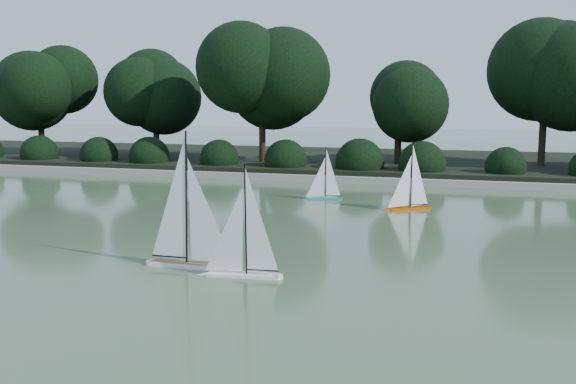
{
  "coord_description": "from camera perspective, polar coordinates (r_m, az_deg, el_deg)",
  "views": [
    {
      "loc": [
        3.07,
        -7.46,
        2.22
      ],
      "look_at": [
        0.23,
        2.43,
        0.7
      ],
      "focal_mm": 40.0,
      "sensor_mm": 36.0,
      "label": 1
    }
  ],
  "objects": [
    {
      "name": "ground",
      "position": [
        8.37,
        -6.17,
        -7.03
      ],
      "size": [
        80.0,
        80.0,
        0.0
      ],
      "primitive_type": "plane",
      "color": "#395231",
      "rests_on": "ground"
    },
    {
      "name": "far_bank",
      "position": [
        20.79,
        7.44,
        2.61
      ],
      "size": [
        40.0,
        8.0,
        0.3
      ],
      "primitive_type": "cube",
      "color": "black",
      "rests_on": "ground"
    },
    {
      "name": "shrub_hedge",
      "position": [
        17.72,
        5.95,
        2.62
      ],
      "size": [
        29.1,
        1.1,
        1.1
      ],
      "color": "black",
      "rests_on": "ground"
    },
    {
      "name": "sailboat_teal",
      "position": [
        14.11,
        2.95,
        0.13
      ],
      "size": [
        0.89,
        0.38,
        1.23
      ],
      "color": "#10968C",
      "rests_on": "ground"
    },
    {
      "name": "pond_coping",
      "position": [
        16.88,
        5.4,
        1.11
      ],
      "size": [
        40.0,
        0.35,
        0.18
      ],
      "primitive_type": "cube",
      "color": "gray",
      "rests_on": "ground"
    },
    {
      "name": "sailboat_orange",
      "position": [
        12.97,
        10.4,
        -0.58
      ],
      "size": [
        0.95,
        0.7,
        1.44
      ],
      "color": "#CA4600",
      "rests_on": "ground"
    },
    {
      "name": "tree_line",
      "position": [
        18.99,
        10.59,
        9.52
      ],
      "size": [
        26.31,
        3.93,
        4.39
      ],
      "color": "black",
      "rests_on": "ground"
    },
    {
      "name": "sailboat_white_a",
      "position": [
        8.04,
        -4.6,
        -5.87
      ],
      "size": [
        1.12,
        0.3,
        1.53
      ],
      "color": "white",
      "rests_on": "ground"
    },
    {
      "name": "sailboat_white_b",
      "position": [
        8.49,
        -8.06,
        -4.78
      ],
      "size": [
        1.39,
        0.23,
        1.91
      ],
      "color": "white",
      "rests_on": "ground"
    }
  ]
}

